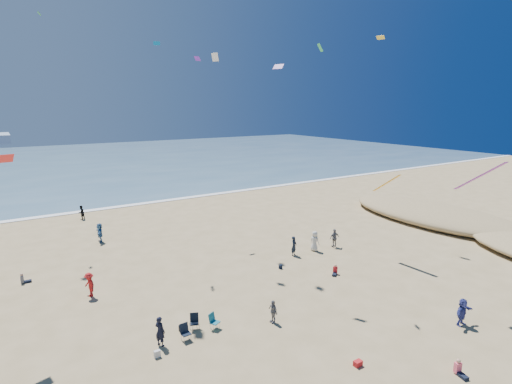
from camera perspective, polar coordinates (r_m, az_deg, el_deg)
ocean at (r=105.66m, az=-27.66°, el=3.49°), size 220.00×100.00×0.06m
surf_line at (r=56.79m, az=-22.58°, el=-2.46°), size 220.00×1.20×0.08m
standing_flyers at (r=29.76m, az=-5.98°, el=-12.88°), size 35.03×52.93×1.94m
seated_group at (r=23.84m, az=1.09°, el=-21.04°), size 22.58×32.08×0.84m
chair_cluster at (r=25.66m, az=-8.20°, el=-18.35°), size 2.72×1.51×1.00m
white_tote at (r=24.18m, az=-13.93°, el=-21.53°), size 0.35×0.20×0.40m
black_backpack at (r=26.15m, az=-10.60°, el=-18.59°), size 0.30×0.22×0.38m
cooler at (r=23.60m, az=14.35°, el=-22.63°), size 0.45×0.30×0.30m
navy_bag at (r=34.38m, az=3.52°, el=-10.62°), size 0.28×0.18×0.34m
kites_aloft at (r=28.99m, az=5.60°, el=14.93°), size 45.61×42.03×28.20m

